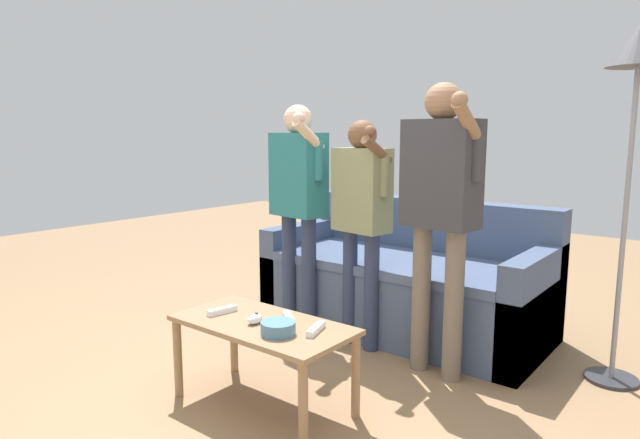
{
  "coord_description": "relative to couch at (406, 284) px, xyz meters",
  "views": [
    {
      "loc": [
        1.79,
        -1.96,
        1.36
      ],
      "look_at": [
        -0.05,
        0.37,
        0.89
      ],
      "focal_mm": 30.99,
      "sensor_mm": 36.0,
      "label": 1
    }
  ],
  "objects": [
    {
      "name": "ground_plane",
      "position": [
        0.06,
        -1.36,
        -0.32
      ],
      "size": [
        12.0,
        12.0,
        0.0
      ],
      "primitive_type": "plane",
      "color": "#93704C"
    },
    {
      "name": "player_center",
      "position": [
        -0.06,
        -0.49,
        0.59
      ],
      "size": [
        0.42,
        0.34,
        1.44
      ],
      "color": "#2D3856",
      "rests_on": "ground"
    },
    {
      "name": "game_remote_nunchuk",
      "position": [
        -0.0,
        -1.49,
        0.15
      ],
      "size": [
        0.06,
        0.09,
        0.05
      ],
      "color": "white",
      "rests_on": "coffee_table"
    },
    {
      "name": "coffee_table",
      "position": [
        0.01,
        -1.45,
        0.06
      ],
      "size": [
        0.92,
        0.46,
        0.44
      ],
      "color": "#997551",
      "rests_on": "ground"
    },
    {
      "name": "game_remote_wand_far",
      "position": [
        0.1,
        -1.36,
        0.14
      ],
      "size": [
        0.14,
        0.12,
        0.03
      ],
      "color": "white",
      "rests_on": "coffee_table"
    },
    {
      "name": "player_right",
      "position": [
        0.52,
        -0.58,
        0.71
      ],
      "size": [
        0.48,
        0.37,
        1.62
      ],
      "color": "#756656",
      "rests_on": "ground"
    },
    {
      "name": "game_remote_wand_spare",
      "position": [
        -0.24,
        -1.48,
        0.14
      ],
      "size": [
        0.06,
        0.17,
        0.03
      ],
      "color": "white",
      "rests_on": "coffee_table"
    },
    {
      "name": "snack_bowl",
      "position": [
        0.19,
        -1.52,
        0.15
      ],
      "size": [
        0.16,
        0.16,
        0.06
      ],
      "primitive_type": "cylinder",
      "color": "teal",
      "rests_on": "coffee_table"
    },
    {
      "name": "couch",
      "position": [
        0.0,
        0.0,
        0.0
      ],
      "size": [
        1.91,
        0.9,
        0.88
      ],
      "color": "#475675",
      "rests_on": "ground"
    },
    {
      "name": "player_left",
      "position": [
        -0.55,
        -0.52,
        0.66
      ],
      "size": [
        0.45,
        0.36,
        1.54
      ],
      "color": "#2D3856",
      "rests_on": "ground"
    },
    {
      "name": "game_remote_wand_near",
      "position": [
        0.31,
        -1.39,
        0.14
      ],
      "size": [
        0.08,
        0.17,
        0.03
      ],
      "color": "white",
      "rests_on": "coffee_table"
    },
    {
      "name": "floor_lamp",
      "position": [
        1.33,
        -0.04,
        1.32
      ],
      "size": [
        0.32,
        0.32,
        1.91
      ],
      "color": "#2D2D33",
      "rests_on": "ground"
    }
  ]
}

